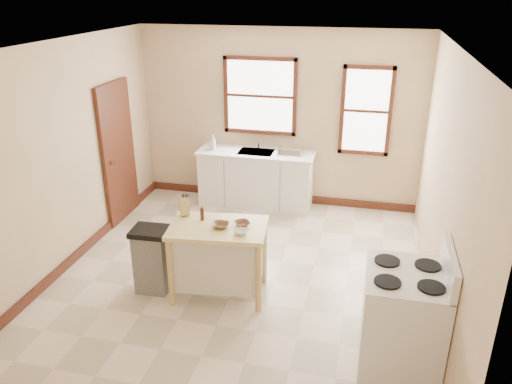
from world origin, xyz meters
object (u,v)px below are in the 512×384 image
bowl_a (220,225)px  trash_bin (152,260)px  kitchen_island (219,260)px  gas_stove (404,307)px  bowl_c (240,232)px  soap_bottle_b (212,144)px  knife_block (185,207)px  bowl_b (242,224)px  dish_rack (291,151)px  pepper_grinder (202,214)px  soap_bottle_a (213,143)px

bowl_a → trash_bin: (-0.83, -0.08, -0.51)m
kitchen_island → gas_stove: (2.01, -0.72, 0.18)m
kitchen_island → bowl_c: size_ratio=7.35×
bowl_a → trash_bin: size_ratio=0.24×
soap_bottle_b → trash_bin: soap_bottle_b is taller
soap_bottle_b → gas_stove: (2.89, -3.25, -0.38)m
knife_block → bowl_a: bearing=-53.9°
kitchen_island → knife_block: (-0.46, 0.19, 0.54)m
soap_bottle_b → trash_bin: bearing=-99.3°
kitchen_island → bowl_b: 0.54m
kitchen_island → bowl_c: bowl_c is taller
soap_bottle_b → gas_stove: 4.37m
soap_bottle_b → dish_rack: soap_bottle_b is taller
knife_block → pepper_grinder: knife_block is taller
bowl_a → kitchen_island: bearing=151.0°
gas_stove → bowl_b: bearing=155.5°
bowl_b → gas_stove: size_ratio=0.14×
gas_stove → pepper_grinder: bearing=159.6°
knife_block → bowl_b: knife_block is taller
dish_rack → knife_block: (-0.85, -2.40, 0.02)m
dish_rack → bowl_b: dish_rack is taller
trash_bin → kitchen_island: bearing=4.4°
knife_block → bowl_b: bearing=-39.7°
soap_bottle_a → bowl_a: bearing=-78.2°
dish_rack → bowl_a: 2.64m
dish_rack → soap_bottle_a: bearing=-169.0°
soap_bottle_a → pepper_grinder: 2.49m
kitchen_island → bowl_a: bearing=-35.3°
knife_block → bowl_a: size_ratio=1.05×
kitchen_island → knife_block: 0.74m
bowl_c → knife_block: bearing=157.5°
kitchen_island → dish_rack: bearing=75.1°
soap_bottle_b → trash_bin: 2.70m
bowl_b → bowl_c: bearing=-80.9°
kitchen_island → trash_bin: (-0.79, -0.10, -0.04)m
dish_rack → knife_block: size_ratio=1.93×
soap_bottle_a → knife_block: (0.39, -2.33, -0.05)m
soap_bottle_b → trash_bin: size_ratio=0.22×
dish_rack → kitchen_island: dish_rack is taller
bowl_c → bowl_b: bearing=99.1°
knife_block → bowl_a: (0.50, -0.21, -0.08)m
bowl_a → gas_stove: 2.11m
pepper_grinder → knife_block: bearing=161.8°
soap_bottle_b → bowl_a: bearing=-81.5°
dish_rack → bowl_b: size_ratio=2.23×
soap_bottle_a → dish_rack: bearing=-4.1°
soap_bottle_b → bowl_b: 2.71m
soap_bottle_b → kitchen_island: (0.88, -2.53, -0.57)m
knife_block → soap_bottle_a: bearing=68.7°
trash_bin → soap_bottle_a: bearing=88.7°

